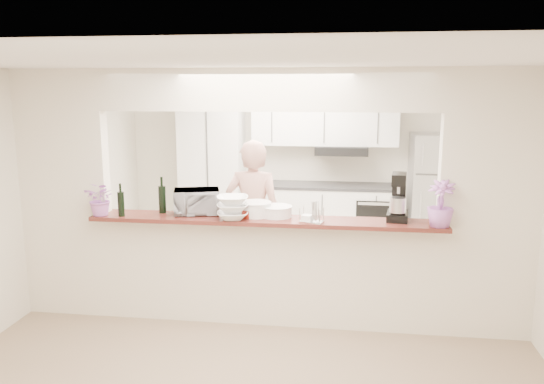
% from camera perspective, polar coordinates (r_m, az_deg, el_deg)
% --- Properties ---
extents(floor, '(6.00, 6.00, 0.00)m').
position_cam_1_polar(floor, '(5.49, -0.63, -13.82)').
color(floor, tan).
rests_on(floor, ground).
extents(tile_overlay, '(5.00, 2.90, 0.01)m').
position_cam_1_polar(tile_overlay, '(6.92, 1.24, -8.43)').
color(tile_overlay, beige).
rests_on(tile_overlay, floor).
extents(partition, '(5.00, 0.15, 2.50)m').
position_cam_1_polar(partition, '(5.05, -0.67, 1.62)').
color(partition, white).
rests_on(partition, floor).
extents(bar_counter, '(3.40, 0.38, 1.09)m').
position_cam_1_polar(bar_counter, '(5.27, -0.65, -8.16)').
color(bar_counter, white).
rests_on(bar_counter, floor).
extents(kitchen_cabinets, '(3.15, 0.62, 2.25)m').
position_cam_1_polar(kitchen_cabinets, '(7.82, 0.88, 1.21)').
color(kitchen_cabinets, silver).
rests_on(kitchen_cabinets, floor).
extents(refrigerator, '(0.75, 0.70, 1.70)m').
position_cam_1_polar(refrigerator, '(7.83, 17.28, -0.20)').
color(refrigerator, '#A8A8AD').
rests_on(refrigerator, floor).
extents(flower_left, '(0.34, 0.30, 0.33)m').
position_cam_1_polar(flower_left, '(5.42, -17.89, -0.70)').
color(flower_left, pink).
rests_on(flower_left, bar_counter).
extents(wine_bottle_a, '(0.07, 0.07, 0.36)m').
position_cam_1_polar(wine_bottle_a, '(5.39, -11.72, -0.73)').
color(wine_bottle_a, black).
rests_on(wine_bottle_a, bar_counter).
extents(wine_bottle_b, '(0.06, 0.06, 0.32)m').
position_cam_1_polar(wine_bottle_b, '(5.34, -15.93, -1.19)').
color(wine_bottle_b, black).
rests_on(wine_bottle_b, bar_counter).
extents(toaster_oven, '(0.50, 0.41, 0.24)m').
position_cam_1_polar(toaster_oven, '(5.29, -8.10, -1.03)').
color(toaster_oven, '#A5A5AA').
rests_on(toaster_oven, bar_counter).
extents(serving_bowls, '(0.35, 0.35, 0.22)m').
position_cam_1_polar(serving_bowls, '(5.03, -4.26, -1.72)').
color(serving_bowls, white).
rests_on(serving_bowls, bar_counter).
extents(plate_stack_a, '(0.31, 0.31, 0.14)m').
position_cam_1_polar(plate_stack_a, '(5.16, -1.77, -1.83)').
color(plate_stack_a, white).
rests_on(plate_stack_a, bar_counter).
extents(plate_stack_b, '(0.30, 0.30, 0.11)m').
position_cam_1_polar(plate_stack_b, '(5.13, 0.49, -2.09)').
color(plate_stack_b, white).
rests_on(plate_stack_b, bar_counter).
extents(red_bowl, '(0.16, 0.16, 0.08)m').
position_cam_1_polar(red_bowl, '(5.12, -2.37, -2.31)').
color(red_bowl, maroon).
rests_on(red_bowl, bar_counter).
extents(tan_bowl, '(0.14, 0.14, 0.06)m').
position_cam_1_polar(tan_bowl, '(5.19, 0.02, -2.17)').
color(tan_bowl, '#C5B18B').
rests_on(tan_bowl, bar_counter).
extents(utensil_caddy, '(0.24, 0.18, 0.20)m').
position_cam_1_polar(utensil_caddy, '(4.92, 4.28, -2.32)').
color(utensil_caddy, silver).
rests_on(utensil_caddy, bar_counter).
extents(stand_mixer, '(0.23, 0.33, 0.45)m').
position_cam_1_polar(stand_mixer, '(5.13, 13.43, -0.72)').
color(stand_mixer, black).
rests_on(stand_mixer, bar_counter).
extents(flower_right, '(0.30, 0.30, 0.42)m').
position_cam_1_polar(flower_right, '(4.96, 17.68, -1.19)').
color(flower_right, '#C672D5').
rests_on(flower_right, bar_counter).
extents(person, '(0.65, 0.44, 1.75)m').
position_cam_1_polar(person, '(5.99, -2.02, -2.81)').
color(person, tan).
rests_on(person, floor).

